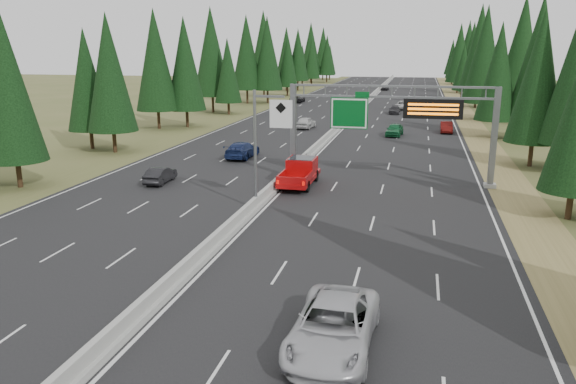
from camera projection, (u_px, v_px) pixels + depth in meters
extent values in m
cube|color=black|center=(352.00, 117.00, 90.11)|extent=(32.00, 260.00, 0.08)
cube|color=olive|center=(468.00, 120.00, 86.20)|extent=(3.60, 260.00, 0.06)
cube|color=#4E5728|center=(246.00, 114.00, 94.03)|extent=(3.60, 260.00, 0.06)
cube|color=gray|center=(352.00, 115.00, 90.07)|extent=(0.70, 260.00, 0.30)
cube|color=gray|center=(352.00, 113.00, 89.97)|extent=(0.30, 260.00, 0.60)
cube|color=slate|center=(293.00, 131.00, 46.61)|extent=(0.45, 0.45, 7.80)
cube|color=gray|center=(293.00, 175.00, 47.54)|extent=(0.90, 0.90, 0.30)
cube|color=slate|center=(494.00, 138.00, 43.12)|extent=(0.45, 0.45, 7.80)
cube|color=gray|center=(490.00, 185.00, 44.06)|extent=(0.90, 0.90, 0.30)
cube|color=slate|center=(392.00, 86.00, 43.92)|extent=(15.85, 0.35, 0.16)
cube|color=slate|center=(391.00, 97.00, 44.13)|extent=(15.85, 0.35, 0.16)
cube|color=#054C19|center=(349.00, 113.00, 44.94)|extent=(3.00, 0.10, 2.50)
cube|color=silver|center=(349.00, 113.00, 44.88)|extent=(2.85, 0.02, 2.35)
cube|color=#054C19|center=(362.00, 95.00, 44.35)|extent=(1.10, 0.10, 0.45)
cube|color=black|center=(433.00, 109.00, 43.34)|extent=(4.50, 0.40, 1.50)
cube|color=orange|center=(433.00, 105.00, 43.05)|extent=(3.80, 0.02, 0.18)
cube|color=orange|center=(433.00, 109.00, 43.13)|extent=(3.80, 0.02, 0.18)
cube|color=orange|center=(433.00, 114.00, 43.22)|extent=(3.80, 0.02, 0.18)
cylinder|color=slate|center=(255.00, 151.00, 37.23)|extent=(0.20, 0.20, 8.00)
cube|color=gray|center=(256.00, 207.00, 38.20)|extent=(0.50, 0.50, 0.20)
cube|color=slate|center=(269.00, 96.00, 36.11)|extent=(2.00, 0.15, 0.15)
cube|color=silver|center=(281.00, 114.00, 36.10)|extent=(1.50, 0.06, 1.80)
cylinder|color=black|center=(569.00, 205.00, 35.99)|extent=(0.40, 0.40, 1.86)
cylinder|color=black|center=(531.00, 154.00, 52.14)|extent=(0.40, 0.40, 2.27)
cone|color=black|center=(539.00, 76.00, 50.37)|extent=(5.11, 5.11, 11.93)
cylinder|color=black|center=(571.00, 158.00, 49.34)|extent=(0.40, 0.40, 2.61)
cylinder|color=black|center=(494.00, 129.00, 68.49)|extent=(0.40, 0.40, 2.21)
cone|color=black|center=(499.00, 71.00, 66.77)|extent=(4.97, 4.97, 11.60)
cylinder|color=black|center=(531.00, 129.00, 67.14)|extent=(0.40, 0.40, 2.68)
cone|color=black|center=(539.00, 57.00, 65.05)|extent=(6.04, 6.04, 14.09)
cylinder|color=black|center=(480.00, 111.00, 85.23)|extent=(0.40, 0.40, 2.71)
cone|color=black|center=(485.00, 54.00, 83.12)|extent=(6.10, 6.10, 14.23)
cylinder|color=black|center=(516.00, 112.00, 83.34)|extent=(0.40, 0.40, 2.91)
cone|color=black|center=(522.00, 49.00, 81.07)|extent=(6.56, 6.56, 15.30)
cylinder|color=black|center=(475.00, 100.00, 103.74)|extent=(0.40, 0.40, 2.96)
cone|color=black|center=(480.00, 48.00, 101.44)|extent=(6.66, 6.66, 15.54)
cylinder|color=black|center=(491.00, 103.00, 102.78)|extent=(0.40, 0.40, 1.83)
cone|color=black|center=(493.00, 71.00, 101.35)|extent=(4.11, 4.11, 9.60)
cylinder|color=black|center=(461.00, 95.00, 121.00)|extent=(0.40, 0.40, 1.90)
cone|color=black|center=(463.00, 67.00, 119.52)|extent=(4.28, 4.28, 9.98)
cylinder|color=black|center=(481.00, 95.00, 118.73)|extent=(0.40, 0.40, 2.03)
cone|color=black|center=(484.00, 65.00, 117.15)|extent=(4.56, 4.56, 10.64)
cylinder|color=black|center=(457.00, 88.00, 137.00)|extent=(0.40, 0.40, 2.66)
cone|color=black|center=(460.00, 53.00, 134.93)|extent=(5.98, 5.98, 13.94)
cylinder|color=black|center=(478.00, 88.00, 136.46)|extent=(0.40, 0.40, 2.49)
cone|color=black|center=(480.00, 55.00, 134.52)|extent=(5.59, 5.59, 13.05)
cylinder|color=black|center=(455.00, 85.00, 153.18)|extent=(0.40, 0.40, 2.02)
cone|color=black|center=(457.00, 61.00, 151.61)|extent=(4.55, 4.55, 10.61)
cylinder|color=black|center=(470.00, 83.00, 152.54)|extent=(0.40, 0.40, 2.83)
cone|color=black|center=(473.00, 50.00, 150.34)|extent=(6.36, 6.36, 14.84)
cylinder|color=black|center=(451.00, 81.00, 171.48)|extent=(0.40, 0.40, 1.84)
cone|color=black|center=(453.00, 62.00, 170.05)|extent=(4.15, 4.15, 9.68)
cylinder|color=black|center=(466.00, 80.00, 166.92)|extent=(0.40, 0.40, 2.99)
cone|color=black|center=(468.00, 48.00, 164.60)|extent=(6.72, 6.72, 15.68)
cylinder|color=black|center=(451.00, 78.00, 187.87)|extent=(0.40, 0.40, 2.18)
cone|color=black|center=(452.00, 57.00, 186.18)|extent=(4.90, 4.90, 11.43)
cylinder|color=black|center=(463.00, 78.00, 186.59)|extent=(0.40, 0.40, 2.26)
cone|color=black|center=(464.00, 56.00, 184.83)|extent=(5.09, 5.09, 11.88)
cylinder|color=black|center=(19.00, 174.00, 44.24)|extent=(0.40, 0.40, 2.14)
cone|color=black|center=(9.00, 88.00, 42.58)|extent=(4.81, 4.81, 11.22)
cylinder|color=black|center=(115.00, 142.00, 59.06)|extent=(0.40, 0.40, 2.29)
cone|color=black|center=(109.00, 72.00, 57.28)|extent=(5.15, 5.15, 12.01)
cylinder|color=black|center=(92.00, 139.00, 61.29)|extent=(0.40, 0.40, 2.06)
cone|color=black|center=(87.00, 79.00, 59.69)|extent=(4.63, 4.63, 10.80)
cylinder|color=black|center=(187.00, 119.00, 78.02)|extent=(0.40, 0.40, 2.39)
cone|color=black|center=(185.00, 64.00, 76.17)|extent=(5.37, 5.37, 12.54)
cylinder|color=black|center=(159.00, 119.00, 76.41)|extent=(0.40, 0.40, 2.54)
cone|color=black|center=(155.00, 60.00, 74.43)|extent=(5.71, 5.71, 13.32)
cylinder|color=black|center=(229.00, 108.00, 93.15)|extent=(0.40, 0.40, 1.98)
cone|color=black|center=(228.00, 70.00, 91.61)|extent=(4.46, 4.46, 10.40)
cylinder|color=black|center=(213.00, 104.00, 96.19)|extent=(0.40, 0.40, 2.80)
cone|color=black|center=(211.00, 52.00, 94.02)|extent=(6.29, 6.29, 14.69)
cylinder|color=black|center=(268.00, 97.00, 111.73)|extent=(0.40, 0.40, 2.69)
cone|color=black|center=(267.00, 53.00, 109.64)|extent=(6.05, 6.05, 14.11)
cylinder|color=black|center=(247.00, 96.00, 111.78)|extent=(0.40, 0.40, 2.73)
cone|color=black|center=(247.00, 52.00, 109.66)|extent=(6.14, 6.14, 14.33)
cylinder|color=black|center=(287.00, 91.00, 129.29)|extent=(0.40, 0.40, 2.13)
cone|color=black|center=(287.00, 62.00, 127.64)|extent=(4.79, 4.79, 11.17)
cylinder|color=black|center=(264.00, 90.00, 127.70)|extent=(0.40, 0.40, 3.03)
cone|color=black|center=(264.00, 47.00, 125.34)|extent=(6.81, 6.81, 15.89)
cylinder|color=black|center=(298.00, 85.00, 146.30)|extent=(0.40, 0.40, 2.51)
cone|color=black|center=(298.00, 55.00, 144.35)|extent=(5.64, 5.64, 13.17)
cylinder|color=black|center=(286.00, 86.00, 144.92)|extent=(0.40, 0.40, 2.56)
cone|color=black|center=(286.00, 54.00, 142.93)|extent=(5.76, 5.76, 13.43)
cylinder|color=black|center=(311.00, 82.00, 163.44)|extent=(0.40, 0.40, 2.16)
cone|color=black|center=(312.00, 58.00, 161.76)|extent=(4.86, 4.86, 11.35)
cylinder|color=black|center=(302.00, 83.00, 163.39)|extent=(0.40, 0.40, 1.86)
cone|color=black|center=(302.00, 62.00, 161.95)|extent=(4.18, 4.18, 9.76)
cylinder|color=black|center=(327.00, 79.00, 179.56)|extent=(0.40, 0.40, 2.36)
cone|color=black|center=(327.00, 55.00, 177.72)|extent=(5.31, 5.31, 12.40)
cylinder|color=black|center=(311.00, 78.00, 180.22)|extent=(0.40, 0.40, 2.99)
cone|color=black|center=(311.00, 48.00, 177.90)|extent=(6.72, 6.72, 15.68)
cylinder|color=black|center=(330.00, 77.00, 195.55)|extent=(0.40, 0.40, 1.90)
cone|color=black|center=(330.00, 59.00, 194.08)|extent=(4.28, 4.28, 9.99)
cylinder|color=black|center=(323.00, 76.00, 195.82)|extent=(0.40, 0.40, 2.84)
cone|color=black|center=(323.00, 49.00, 193.61)|extent=(6.40, 6.40, 14.93)
imported|color=#BBBBC0|center=(333.00, 327.00, 20.24)|extent=(3.03, 6.31, 1.73)
cylinder|color=black|center=(282.00, 185.00, 42.90)|extent=(0.34, 0.91, 0.91)
cylinder|color=black|center=(307.00, 186.00, 42.48)|extent=(0.34, 0.91, 0.91)
cylinder|color=black|center=(293.00, 175.00, 46.46)|extent=(0.34, 0.91, 0.91)
cylinder|color=black|center=(316.00, 176.00, 46.03)|extent=(0.34, 0.91, 0.91)
cube|color=#AC0A0B|center=(299.00, 178.00, 44.48)|extent=(2.28, 6.39, 0.34)
cube|color=#AC0A0B|center=(302.00, 166.00, 45.25)|extent=(2.17, 2.51, 1.26)
cube|color=black|center=(302.00, 161.00, 45.16)|extent=(1.94, 2.17, 0.63)
cube|color=#AC0A0B|center=(281.00, 177.00, 43.00)|extent=(0.11, 2.74, 0.69)
cube|color=#AC0A0B|center=(309.00, 178.00, 42.53)|extent=(0.11, 2.74, 0.69)
cube|color=#AC0A0B|center=(291.00, 182.00, 41.47)|extent=(2.28, 0.11, 0.69)
imported|color=#155C30|center=(395.00, 130.00, 69.83)|extent=(2.29, 4.71, 1.55)
imported|color=#590F0C|center=(446.00, 127.00, 72.55)|extent=(1.49, 4.28, 1.41)
imported|color=#232225|center=(395.00, 110.00, 93.52)|extent=(1.87, 4.41, 1.27)
imported|color=silver|center=(403.00, 105.00, 100.38)|extent=(2.91, 5.43, 1.45)
imported|color=black|center=(385.00, 88.00, 145.60)|extent=(2.00, 4.21, 1.39)
imported|color=black|center=(160.00, 175.00, 45.42)|extent=(1.56, 4.01, 1.30)
imported|color=navy|center=(242.00, 150.00, 55.87)|extent=(2.42, 5.58, 1.60)
imported|color=silver|center=(306.00, 123.00, 76.35)|extent=(2.29, 4.80, 1.58)
imported|color=black|center=(297.00, 99.00, 112.93)|extent=(2.47, 5.11, 1.40)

